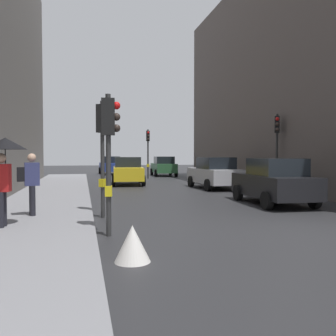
{
  "coord_description": "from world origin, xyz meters",
  "views": [
    {
      "loc": [
        -5.02,
        -7.94,
        1.88
      ],
      "look_at": [
        -0.38,
        11.77,
        1.16
      ],
      "focal_mm": 38.66,
      "sensor_mm": 36.0,
      "label": 1
    }
  ],
  "objects_px": {
    "pedestrian_with_umbrella": "(4,157)",
    "warning_sign_triangle": "(132,244)",
    "car_green_estate": "(164,166)",
    "pedestrian_with_grey_backpack": "(30,180)",
    "traffic_light_near_right": "(103,137)",
    "car_dark_suv": "(274,181)",
    "car_blue_van": "(111,165)",
    "traffic_light_mid_street": "(277,139)",
    "car_yellow_taxi": "(128,171)",
    "traffic_light_near_left": "(109,138)",
    "traffic_light_far_median": "(148,145)",
    "car_silver_hatchback": "(214,173)"
  },
  "relations": [
    {
      "from": "car_green_estate",
      "to": "traffic_light_far_median",
      "type": "bearing_deg",
      "value": -120.71
    },
    {
      "from": "pedestrian_with_umbrella",
      "to": "car_silver_hatchback",
      "type": "bearing_deg",
      "value": 47.6
    },
    {
      "from": "traffic_light_mid_street",
      "to": "car_blue_van",
      "type": "bearing_deg",
      "value": 108.98
    },
    {
      "from": "traffic_light_near_left",
      "to": "pedestrian_with_grey_backpack",
      "type": "bearing_deg",
      "value": 129.75
    },
    {
      "from": "traffic_light_near_right",
      "to": "car_green_estate",
      "type": "distance_m",
      "value": 22.18
    },
    {
      "from": "traffic_light_far_median",
      "to": "car_yellow_taxi",
      "type": "relative_size",
      "value": 0.91
    },
    {
      "from": "car_dark_suv",
      "to": "pedestrian_with_umbrella",
      "type": "bearing_deg",
      "value": -160.25
    },
    {
      "from": "car_silver_hatchback",
      "to": "warning_sign_triangle",
      "type": "distance_m",
      "value": 14.38
    },
    {
      "from": "traffic_light_mid_street",
      "to": "car_blue_van",
      "type": "distance_m",
      "value": 20.97
    },
    {
      "from": "car_yellow_taxi",
      "to": "pedestrian_with_grey_backpack",
      "type": "distance_m",
      "value": 13.01
    },
    {
      "from": "traffic_light_near_right",
      "to": "car_dark_suv",
      "type": "height_order",
      "value": "traffic_light_near_right"
    },
    {
      "from": "pedestrian_with_umbrella",
      "to": "warning_sign_triangle",
      "type": "xyz_separation_m",
      "value": [
        2.67,
        -2.99,
        -1.52
      ]
    },
    {
      "from": "traffic_light_near_left",
      "to": "car_blue_van",
      "type": "relative_size",
      "value": 0.76
    },
    {
      "from": "car_yellow_taxi",
      "to": "pedestrian_with_grey_backpack",
      "type": "height_order",
      "value": "pedestrian_with_grey_backpack"
    },
    {
      "from": "car_blue_van",
      "to": "warning_sign_triangle",
      "type": "relative_size",
      "value": 6.64
    },
    {
      "from": "traffic_light_far_median",
      "to": "pedestrian_with_umbrella",
      "type": "xyz_separation_m",
      "value": [
        -6.92,
        -19.36,
        -0.88
      ]
    },
    {
      "from": "traffic_light_mid_street",
      "to": "car_yellow_taxi",
      "type": "distance_m",
      "value": 9.71
    },
    {
      "from": "traffic_light_mid_street",
      "to": "car_silver_hatchback",
      "type": "relative_size",
      "value": 0.92
    },
    {
      "from": "traffic_light_mid_street",
      "to": "pedestrian_with_umbrella",
      "type": "height_order",
      "value": "traffic_light_mid_street"
    },
    {
      "from": "traffic_light_far_median",
      "to": "car_silver_hatchback",
      "type": "xyz_separation_m",
      "value": [
        2.11,
        -9.48,
        -1.84
      ]
    },
    {
      "from": "pedestrian_with_grey_backpack",
      "to": "car_dark_suv",
      "type": "bearing_deg",
      "value": 10.43
    },
    {
      "from": "car_dark_suv",
      "to": "car_yellow_taxi",
      "type": "bearing_deg",
      "value": 111.89
    },
    {
      "from": "traffic_light_near_right",
      "to": "car_dark_suv",
      "type": "xyz_separation_m",
      "value": [
        6.51,
        1.51,
        -1.54
      ]
    },
    {
      "from": "pedestrian_with_umbrella",
      "to": "warning_sign_triangle",
      "type": "relative_size",
      "value": 3.29
    },
    {
      "from": "traffic_light_far_median",
      "to": "car_green_estate",
      "type": "xyz_separation_m",
      "value": [
        2.06,
        3.47,
        -1.84
      ]
    },
    {
      "from": "car_green_estate",
      "to": "car_silver_hatchback",
      "type": "distance_m",
      "value": 12.94
    },
    {
      "from": "car_dark_suv",
      "to": "car_blue_van",
      "type": "height_order",
      "value": "same"
    },
    {
      "from": "traffic_light_mid_street",
      "to": "traffic_light_near_right",
      "type": "relative_size",
      "value": 1.13
    },
    {
      "from": "traffic_light_far_median",
      "to": "traffic_light_near_left",
      "type": "height_order",
      "value": "traffic_light_far_median"
    },
    {
      "from": "car_dark_suv",
      "to": "warning_sign_triangle",
      "type": "xyz_separation_m",
      "value": [
        -6.26,
        -6.2,
        -0.55
      ]
    },
    {
      "from": "car_yellow_taxi",
      "to": "car_blue_van",
      "type": "distance_m",
      "value": 12.93
    },
    {
      "from": "pedestrian_with_grey_backpack",
      "to": "car_blue_van",
      "type": "bearing_deg",
      "value": 80.7
    },
    {
      "from": "car_dark_suv",
      "to": "pedestrian_with_grey_backpack",
      "type": "xyz_separation_m",
      "value": [
        -8.57,
        -1.58,
        0.29
      ]
    },
    {
      "from": "car_yellow_taxi",
      "to": "car_green_estate",
      "type": "bearing_deg",
      "value": 63.98
    },
    {
      "from": "traffic_light_near_right",
      "to": "pedestrian_with_grey_backpack",
      "type": "distance_m",
      "value": 2.41
    },
    {
      "from": "car_green_estate",
      "to": "pedestrian_with_grey_backpack",
      "type": "xyz_separation_m",
      "value": [
        -8.62,
        -21.2,
        0.29
      ]
    },
    {
      "from": "traffic_light_far_median",
      "to": "pedestrian_with_grey_backpack",
      "type": "relative_size",
      "value": 2.23
    },
    {
      "from": "car_dark_suv",
      "to": "pedestrian_with_grey_backpack",
      "type": "relative_size",
      "value": 2.42
    },
    {
      "from": "traffic_light_near_right",
      "to": "pedestrian_with_grey_backpack",
      "type": "bearing_deg",
      "value": -178.06
    },
    {
      "from": "traffic_light_mid_street",
      "to": "car_dark_suv",
      "type": "xyz_separation_m",
      "value": [
        -2.36,
        -3.89,
        -1.83
      ]
    },
    {
      "from": "traffic_light_near_left",
      "to": "pedestrian_with_umbrella",
      "type": "relative_size",
      "value": 1.53
    },
    {
      "from": "car_silver_hatchback",
      "to": "traffic_light_far_median",
      "type": "bearing_deg",
      "value": 102.53
    },
    {
      "from": "traffic_light_mid_street",
      "to": "warning_sign_triangle",
      "type": "bearing_deg",
      "value": -130.51
    },
    {
      "from": "car_dark_suv",
      "to": "warning_sign_triangle",
      "type": "height_order",
      "value": "car_dark_suv"
    },
    {
      "from": "car_green_estate",
      "to": "car_yellow_taxi",
      "type": "relative_size",
      "value": 0.99
    },
    {
      "from": "traffic_light_near_left",
      "to": "car_yellow_taxi",
      "type": "height_order",
      "value": "traffic_light_near_left"
    },
    {
      "from": "car_yellow_taxi",
      "to": "traffic_light_near_left",
      "type": "bearing_deg",
      "value": -98.48
    },
    {
      "from": "traffic_light_near_left",
      "to": "traffic_light_far_median",
      "type": "bearing_deg",
      "value": 77.46
    },
    {
      "from": "car_yellow_taxi",
      "to": "pedestrian_with_umbrella",
      "type": "distance_m",
      "value": 14.7
    },
    {
      "from": "traffic_light_near_right",
      "to": "warning_sign_triangle",
      "type": "height_order",
      "value": "traffic_light_near_right"
    }
  ]
}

